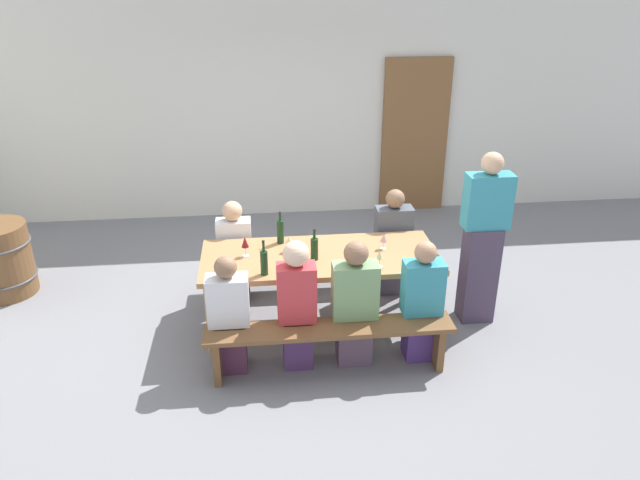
% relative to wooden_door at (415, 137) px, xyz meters
% --- Properties ---
extents(ground_plane, '(24.00, 24.00, 0.00)m').
position_rel_wooden_door_xyz_m(ground_plane, '(-1.61, -2.90, -1.05)').
color(ground_plane, slate).
extents(back_wall, '(14.00, 0.20, 3.20)m').
position_rel_wooden_door_xyz_m(back_wall, '(-1.61, 0.14, 0.55)').
color(back_wall, silver).
rests_on(back_wall, ground).
extents(wooden_door, '(0.90, 0.06, 2.10)m').
position_rel_wooden_door_xyz_m(wooden_door, '(0.00, 0.00, 0.00)').
color(wooden_door, brown).
rests_on(wooden_door, ground).
extents(tasting_table, '(2.17, 0.89, 0.75)m').
position_rel_wooden_door_xyz_m(tasting_table, '(-1.61, -2.90, -0.37)').
color(tasting_table, '#9E7247').
rests_on(tasting_table, ground).
extents(bench_near, '(2.07, 0.30, 0.45)m').
position_rel_wooden_door_xyz_m(bench_near, '(-1.61, -3.64, -0.69)').
color(bench_near, brown).
rests_on(bench_near, ground).
extents(bench_far, '(2.07, 0.30, 0.45)m').
position_rel_wooden_door_xyz_m(bench_far, '(-1.61, -2.15, -0.69)').
color(bench_far, brown).
rests_on(bench_far, ground).
extents(wine_bottle_0, '(0.06, 0.06, 0.32)m').
position_rel_wooden_door_xyz_m(wine_bottle_0, '(-2.12, -3.22, -0.18)').
color(wine_bottle_0, '#143319').
rests_on(wine_bottle_0, tasting_table).
extents(wine_bottle_1, '(0.07, 0.07, 0.32)m').
position_rel_wooden_door_xyz_m(wine_bottle_1, '(-1.96, -2.59, -0.18)').
color(wine_bottle_1, '#143319').
rests_on(wine_bottle_1, tasting_table).
extents(wine_bottle_2, '(0.07, 0.07, 0.30)m').
position_rel_wooden_door_xyz_m(wine_bottle_2, '(-1.67, -2.98, -0.19)').
color(wine_bottle_2, '#143319').
rests_on(wine_bottle_2, tasting_table).
extents(wine_glass_0, '(0.06, 0.06, 0.16)m').
position_rel_wooden_door_xyz_m(wine_glass_0, '(-1.12, -3.19, -0.19)').
color(wine_glass_0, silver).
rests_on(wine_glass_0, tasting_table).
extents(wine_glass_1, '(0.07, 0.07, 0.16)m').
position_rel_wooden_door_xyz_m(wine_glass_1, '(-1.36, -3.02, -0.19)').
color(wine_glass_1, silver).
rests_on(wine_glass_1, tasting_table).
extents(wine_glass_2, '(0.07, 0.07, 0.19)m').
position_rel_wooden_door_xyz_m(wine_glass_2, '(-2.29, -2.85, -0.17)').
color(wine_glass_2, silver).
rests_on(wine_glass_2, tasting_table).
extents(wine_glass_3, '(0.07, 0.07, 0.16)m').
position_rel_wooden_door_xyz_m(wine_glass_3, '(-1.88, -2.80, -0.18)').
color(wine_glass_3, silver).
rests_on(wine_glass_3, tasting_table).
extents(wine_glass_4, '(0.07, 0.07, 0.15)m').
position_rel_wooden_door_xyz_m(wine_glass_4, '(-1.00, -2.83, -0.19)').
color(wine_glass_4, silver).
rests_on(wine_glass_4, tasting_table).
extents(seated_guest_near_0, '(0.34, 0.24, 1.07)m').
position_rel_wooden_door_xyz_m(seated_guest_near_0, '(-2.43, -3.49, -0.55)').
color(seated_guest_near_0, '#4C273E').
rests_on(seated_guest_near_0, ground).
extents(seated_guest_near_1, '(0.32, 0.24, 1.17)m').
position_rel_wooden_door_xyz_m(seated_guest_near_1, '(-1.87, -3.49, -0.48)').
color(seated_guest_near_1, '#492B57').
rests_on(seated_guest_near_1, ground).
extents(seated_guest_near_2, '(0.38, 0.24, 1.15)m').
position_rel_wooden_door_xyz_m(seated_guest_near_2, '(-1.38, -3.49, -0.50)').
color(seated_guest_near_2, '#594356').
rests_on(seated_guest_near_2, ground).
extents(seated_guest_near_3, '(0.34, 0.24, 1.11)m').
position_rel_wooden_door_xyz_m(seated_guest_near_3, '(-0.80, -3.49, -0.52)').
color(seated_guest_near_3, '#4A2E72').
rests_on(seated_guest_near_3, ground).
extents(seated_guest_far_0, '(0.34, 0.24, 1.08)m').
position_rel_wooden_door_xyz_m(seated_guest_far_0, '(-2.41, -2.30, -0.54)').
color(seated_guest_far_0, '#513255').
rests_on(seated_guest_far_0, ground).
extents(seated_guest_far_1, '(0.37, 0.24, 1.14)m').
position_rel_wooden_door_xyz_m(seated_guest_far_1, '(-0.79, -2.30, -0.51)').
color(seated_guest_far_1, '#534B5C').
rests_on(seated_guest_far_1, ground).
extents(standing_host, '(0.42, 0.24, 1.69)m').
position_rel_wooden_door_xyz_m(standing_host, '(-0.09, -2.93, -0.24)').
color(standing_host, '#47394F').
rests_on(standing_host, ground).
extents(wine_barrel, '(0.66, 0.66, 0.77)m').
position_rel_wooden_door_xyz_m(wine_barrel, '(-4.85, -1.92, -0.67)').
color(wine_barrel, brown).
rests_on(wine_barrel, ground).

